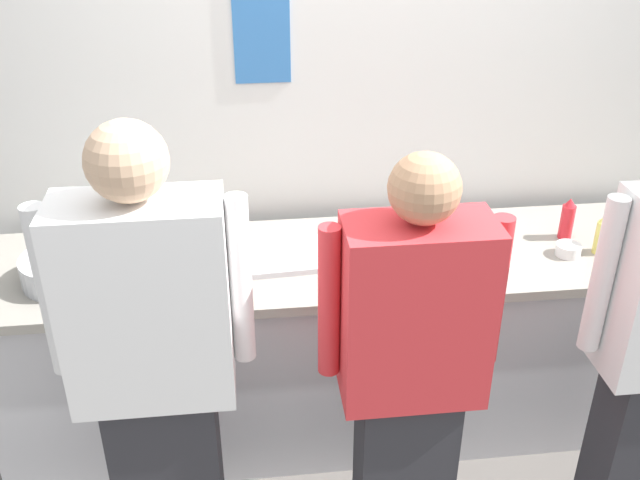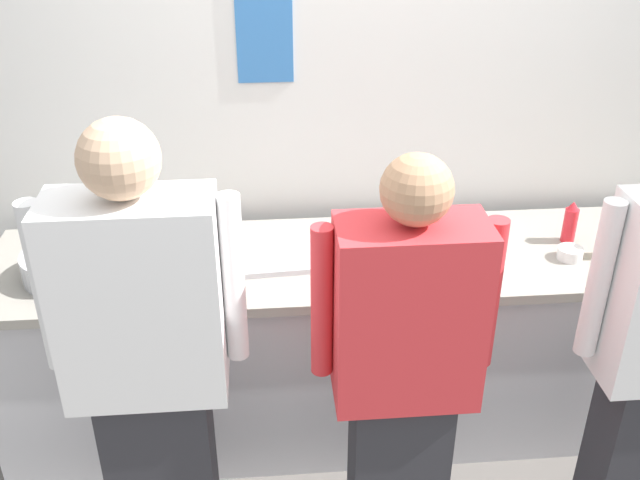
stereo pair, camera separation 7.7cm
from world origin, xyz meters
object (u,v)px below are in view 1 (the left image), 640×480
(chef_center, at_px, (410,372))
(ramekin_red_sauce, at_px, (461,222))
(squeeze_bottle_spare, at_px, (567,219))
(ramekin_orange_sauce, at_px, (398,242))
(mixing_bowl_steel, at_px, (66,268))
(plate_stack_front, at_px, (474,256))
(ramekin_green_sauce, at_px, (191,269))
(squeeze_bottle_secondary, at_px, (603,235))
(squeeze_bottle_primary, at_px, (226,254))
(chef_near_left, at_px, (156,370))
(deli_cup, at_px, (88,237))
(ramekin_yellow_sauce, at_px, (568,249))
(sheet_tray, at_px, (302,255))

(chef_center, bearing_deg, ramekin_red_sauce, 64.90)
(squeeze_bottle_spare, relative_size, ramekin_orange_sauce, 1.70)
(chef_center, xyz_separation_m, squeeze_bottle_spare, (0.86, 0.79, 0.11))
(mixing_bowl_steel, xyz_separation_m, ramekin_orange_sauce, (1.33, 0.11, -0.03))
(plate_stack_front, distance_m, ramekin_green_sauce, 1.13)
(squeeze_bottle_secondary, height_order, ramekin_green_sauce, squeeze_bottle_secondary)
(squeeze_bottle_primary, bearing_deg, mixing_bowl_steel, 176.38)
(chef_near_left, bearing_deg, squeeze_bottle_primary, 69.94)
(deli_cup, bearing_deg, ramekin_yellow_sauce, -8.52)
(plate_stack_front, height_order, squeeze_bottle_spare, squeeze_bottle_spare)
(ramekin_red_sauce, height_order, ramekin_yellow_sauce, ramekin_yellow_sauce)
(squeeze_bottle_spare, xyz_separation_m, ramekin_yellow_sauce, (-0.05, -0.15, -0.06))
(squeeze_bottle_secondary, xyz_separation_m, ramekin_green_sauce, (-1.68, 0.03, -0.06))
(mixing_bowl_steel, bearing_deg, squeeze_bottle_secondary, -0.87)
(chef_near_left, distance_m, ramekin_green_sauce, 0.65)
(ramekin_orange_sauce, height_order, ramekin_yellow_sauce, ramekin_yellow_sauce)
(plate_stack_front, distance_m, ramekin_yellow_sauce, 0.42)
(squeeze_bottle_spare, xyz_separation_m, ramekin_red_sauce, (-0.42, 0.15, -0.06))
(chef_near_left, relative_size, sheet_tray, 3.46)
(squeeze_bottle_primary, distance_m, ramekin_green_sauce, 0.17)
(squeeze_bottle_spare, xyz_separation_m, deli_cup, (-2.02, 0.15, -0.04))
(sheet_tray, xyz_separation_m, ramekin_orange_sauce, (0.40, 0.04, 0.01))
(ramekin_green_sauce, distance_m, deli_cup, 0.51)
(squeeze_bottle_primary, relative_size, ramekin_yellow_sauce, 1.93)
(ramekin_green_sauce, bearing_deg, chef_near_left, -97.19)
(chef_center, height_order, mixing_bowl_steel, chef_center)
(ramekin_orange_sauce, distance_m, ramekin_yellow_sauce, 0.70)
(squeeze_bottle_secondary, height_order, ramekin_orange_sauce, squeeze_bottle_secondary)
(chef_near_left, distance_m, deli_cup, 0.98)
(squeeze_bottle_primary, xyz_separation_m, ramekin_yellow_sauce, (1.40, 0.00, -0.07))
(ramekin_red_sauce, relative_size, ramekin_yellow_sauce, 0.86)
(sheet_tray, height_order, ramekin_red_sauce, ramekin_red_sauce)
(squeeze_bottle_spare, bearing_deg, ramekin_orange_sauce, -179.88)
(ramekin_green_sauce, distance_m, ramekin_red_sauce, 1.20)
(ramekin_orange_sauce, bearing_deg, chef_center, -98.83)
(mixing_bowl_steel, height_order, squeeze_bottle_secondary, squeeze_bottle_secondary)
(squeeze_bottle_secondary, bearing_deg, chef_center, -145.73)
(mixing_bowl_steel, height_order, ramekin_green_sauce, mixing_bowl_steel)
(mixing_bowl_steel, height_order, ramekin_red_sauce, mixing_bowl_steel)
(ramekin_orange_sauce, bearing_deg, ramekin_yellow_sauce, -11.86)
(squeeze_bottle_primary, bearing_deg, ramekin_green_sauce, 166.91)
(plate_stack_front, bearing_deg, mixing_bowl_steel, 177.55)
(mixing_bowl_steel, bearing_deg, squeeze_bottle_spare, 3.05)
(mixing_bowl_steel, xyz_separation_m, deli_cup, (0.04, 0.26, -0.01))
(chef_near_left, xyz_separation_m, ramekin_orange_sauce, (0.93, 0.76, -0.02))
(plate_stack_front, height_order, squeeze_bottle_secondary, squeeze_bottle_secondary)
(squeeze_bottle_primary, bearing_deg, squeeze_bottle_secondary, 0.24)
(sheet_tray, bearing_deg, ramekin_yellow_sauce, -5.53)
(squeeze_bottle_secondary, relative_size, ramekin_orange_sauce, 1.61)
(ramekin_green_sauce, bearing_deg, ramekin_red_sauce, 12.79)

